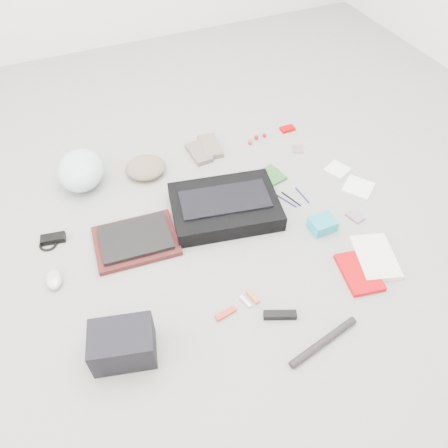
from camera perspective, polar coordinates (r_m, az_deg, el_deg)
name	(u,v)px	position (r m, az deg, el deg)	size (l,w,h in m)	color
ground_plane	(224,231)	(2.00, 0.00, -0.96)	(4.00, 4.00, 0.00)	gray
messenger_bag	(225,206)	(2.05, 0.12, 2.31)	(0.49, 0.35, 0.08)	black
bag_flap	(225,199)	(2.02, 0.12, 3.23)	(0.41, 0.19, 0.01)	black
laptop_sleeve	(136,241)	(1.99, -11.42, -2.18)	(0.36, 0.27, 0.03)	#4C1818
laptop	(135,238)	(1.97, -11.52, -1.76)	(0.31, 0.22, 0.02)	black
bike_helmet	(81,170)	(2.29, -18.18, 6.71)	(0.22, 0.28, 0.17)	#C6F0F0
beanie	(146,167)	(2.30, -10.19, 7.29)	(0.21, 0.20, 0.07)	#7C6F51
mitten_left	(199,153)	(2.40, -3.31, 9.26)	(0.09, 0.18, 0.03)	#73665C
mitten_right	(210,146)	(2.44, -1.81, 10.11)	(0.10, 0.19, 0.03)	#7B6B5D
power_brick	(53,239)	(2.10, -21.41, -1.78)	(0.11, 0.05, 0.03)	black
cable_coil	(48,244)	(2.10, -21.98, -2.46)	(0.08, 0.08, 0.01)	black
mouse	(54,279)	(1.94, -21.34, -6.72)	(0.07, 0.11, 0.04)	silver
camera_bag	(123,344)	(1.65, -13.08, -15.05)	(0.22, 0.16, 0.15)	black
multitool	(226,314)	(1.74, 0.20, -11.62)	(0.09, 0.02, 0.01)	#B2311F
toiletry_tube_white	(246,302)	(1.77, 2.85, -10.08)	(0.02, 0.02, 0.06)	white
toiletry_tube_orange	(253,297)	(1.78, 3.77, -9.45)	(0.02, 0.02, 0.07)	#C97022
u_lock	(280,315)	(1.75, 7.32, -11.70)	(0.13, 0.03, 0.03)	black
bike_pump	(324,342)	(1.72, 12.87, -14.78)	(0.03, 0.03, 0.32)	black
book_red	(359,272)	(1.93, 17.25, -6.05)	(0.14, 0.21, 0.02)	red
book_white	(375,257)	(2.00, 19.13, -4.11)	(0.16, 0.24, 0.03)	white
notepad	(272,175)	(2.28, 6.28, 6.35)	(0.10, 0.13, 0.02)	#295F28
pen_blue	(286,201)	(2.15, 8.08, 3.06)	(0.01, 0.01, 0.13)	navy
pen_black	(291,199)	(2.17, 8.77, 3.26)	(0.01, 0.01, 0.13)	black
pen_navy	(302,195)	(2.19, 10.19, 3.72)	(0.01, 0.01, 0.12)	navy
accordion_wallet	(322,224)	(2.04, 12.73, -0.04)	(0.11, 0.09, 0.06)	#20A2BA
card_deck	(355,217)	(2.14, 16.75, 0.93)	(0.05, 0.08, 0.01)	gray
napkin_top	(337,169)	(2.38, 14.60, 6.93)	(0.11, 0.11, 0.01)	white
napkin_bottom	(358,187)	(2.30, 17.15, 4.64)	(0.13, 0.13, 0.01)	white
lollipop_a	(250,142)	(2.47, 3.44, 10.63)	(0.03, 0.03, 0.03)	#B4361A
lollipop_b	(256,137)	(2.51, 4.25, 11.23)	(0.02, 0.02, 0.02)	#AF0E11
lollipop_c	(264,135)	(2.53, 5.31, 11.47)	(0.02, 0.02, 0.02)	red
altoids_tin	(287,129)	(2.60, 8.28, 12.21)	(0.08, 0.05, 0.02)	#C70001
stamp_sheet	(298,149)	(2.47, 9.63, 9.61)	(0.06, 0.07, 0.00)	gray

